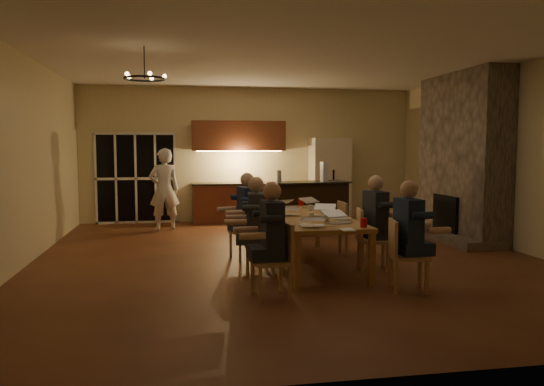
{
  "coord_description": "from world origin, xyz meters",
  "views": [
    {
      "loc": [
        -1.72,
        -8.27,
        1.79
      ],
      "look_at": [
        -0.2,
        0.3,
        1.03
      ],
      "focal_mm": 35.0,
      "sensor_mm": 36.0,
      "label": 1
    }
  ],
  "objects_px": {
    "chair_right_mid": "(373,239)",
    "mug_front": "(311,216)",
    "person_left_mid": "(256,226)",
    "chair_left_near": "(271,261)",
    "can_cola": "(279,202)",
    "laptop_b": "(339,215)",
    "laptop_e": "(279,202)",
    "bar_bottle": "(279,176)",
    "person_right_near": "(408,235)",
    "can_silver": "(327,217)",
    "person_left_far": "(247,216)",
    "mug_mid": "(310,208)",
    "mug_back": "(275,207)",
    "redcup_far": "(301,202)",
    "plate_near": "(342,219)",
    "chandelier": "(145,79)",
    "chair_right_far": "(354,228)",
    "chair_right_near": "(409,256)",
    "person_right_mid": "(375,222)",
    "refrigerator": "(329,179)",
    "laptop_a": "(313,218)",
    "plate_left": "(307,225)",
    "laptop_f": "(314,201)",
    "redcup_near": "(364,223)",
    "standing_person": "(164,189)",
    "chair_left_mid": "(260,243)",
    "bar_blender": "(324,172)",
    "redcup_mid": "(276,210)",
    "laptop_d": "(324,208)",
    "bar_island": "(303,208)",
    "person_left_near": "(272,239)",
    "laptop_c": "(290,208)",
    "plate_far": "(320,209)",
    "dining_table": "(309,240)"
  },
  "relations": [
    {
      "from": "chair_right_mid",
      "to": "mug_front",
      "type": "xyz_separation_m",
      "value": [
        -0.92,
        0.06,
        0.36
      ]
    },
    {
      "from": "plate_near",
      "to": "can_cola",
      "type": "bearing_deg",
      "value": 105.83
    },
    {
      "from": "laptop_d",
      "to": "chair_right_mid",
      "type": "bearing_deg",
      "value": -13.98
    },
    {
      "from": "chair_right_mid",
      "to": "bar_bottle",
      "type": "distance_m",
      "value": 3.33
    },
    {
      "from": "person_right_mid",
      "to": "plate_near",
      "type": "distance_m",
      "value": 0.52
    },
    {
      "from": "chair_right_far",
      "to": "can_silver",
      "type": "bearing_deg",
      "value": 146.01
    },
    {
      "from": "dining_table",
      "to": "bar_island",
      "type": "xyz_separation_m",
      "value": [
        0.57,
        2.79,
        0.17
      ]
    },
    {
      "from": "chair_left_near",
      "to": "laptop_f",
      "type": "xyz_separation_m",
      "value": [
        1.21,
        2.67,
        0.42
      ]
    },
    {
      "from": "can_cola",
      "to": "laptop_b",
      "type": "bearing_deg",
      "value": -80.52
    },
    {
      "from": "laptop_a",
      "to": "plate_left",
      "type": "height_order",
      "value": "laptop_a"
    },
    {
      "from": "laptop_a",
      "to": "plate_near",
      "type": "height_order",
      "value": "laptop_a"
    },
    {
      "from": "person_right_near",
      "to": "plate_near",
      "type": "distance_m",
      "value": 1.22
    },
    {
      "from": "bar_bottle",
      "to": "person_right_near",
      "type": "bearing_deg",
      "value": -79.12
    },
    {
      "from": "chair_left_mid",
      "to": "redcup_near",
      "type": "distance_m",
      "value": 1.52
    },
    {
      "from": "bar_island",
      "to": "person_left_near",
      "type": "xyz_separation_m",
      "value": [
        -1.43,
        -4.37,
        0.15
      ]
    },
    {
      "from": "can_silver",
      "to": "chair_left_near",
      "type": "bearing_deg",
      "value": -134.09
    },
    {
      "from": "chair_right_near",
      "to": "person_right_mid",
      "type": "xyz_separation_m",
      "value": [
        0.02,
        1.2,
        0.24
      ]
    },
    {
      "from": "person_left_far",
      "to": "mug_front",
      "type": "xyz_separation_m",
      "value": [
        0.79,
        -1.06,
        0.11
      ]
    },
    {
      "from": "chair_right_far",
      "to": "laptop_b",
      "type": "relative_size",
      "value": 2.78
    },
    {
      "from": "laptop_c",
      "to": "plate_far",
      "type": "distance_m",
      "value": 0.89
    },
    {
      "from": "mug_back",
      "to": "chair_left_mid",
      "type": "bearing_deg",
      "value": -108.86
    },
    {
      "from": "plate_near",
      "to": "person_right_mid",
      "type": "bearing_deg",
      "value": 4.02
    },
    {
      "from": "chair_right_mid",
      "to": "can_silver",
      "type": "bearing_deg",
      "value": 113.55
    },
    {
      "from": "chair_right_mid",
      "to": "mug_front",
      "type": "relative_size",
      "value": 8.9
    },
    {
      "from": "person_left_near",
      "to": "can_cola",
      "type": "xyz_separation_m",
      "value": [
        0.67,
        3.04,
        0.12
      ]
    },
    {
      "from": "laptop_b",
      "to": "plate_near",
      "type": "bearing_deg",
      "value": 46.64
    },
    {
      "from": "person_left_far",
      "to": "mug_mid",
      "type": "xyz_separation_m",
      "value": [
        1.02,
        -0.07,
        0.11
      ]
    },
    {
      "from": "laptop_f",
      "to": "laptop_e",
      "type": "bearing_deg",
      "value": 145.74
    },
    {
      "from": "chandelier",
      "to": "can_silver",
      "type": "bearing_deg",
      "value": -15.01
    },
    {
      "from": "chair_right_near",
      "to": "laptop_f",
      "type": "height_order",
      "value": "laptop_f"
    },
    {
      "from": "plate_near",
      "to": "chair_right_near",
      "type": "bearing_deg",
      "value": -67.0
    },
    {
      "from": "standing_person",
      "to": "laptop_a",
      "type": "distance_m",
      "value": 5.28
    },
    {
      "from": "bar_blender",
      "to": "laptop_a",
      "type": "bearing_deg",
      "value": -123.98
    },
    {
      "from": "chair_left_near",
      "to": "can_cola",
      "type": "relative_size",
      "value": 7.42
    },
    {
      "from": "chandelier",
      "to": "redcup_far",
      "type": "bearing_deg",
      "value": 27.91
    },
    {
      "from": "chair_right_mid",
      "to": "mug_back",
      "type": "xyz_separation_m",
      "value": [
        -1.21,
        1.35,
        0.36
      ]
    },
    {
      "from": "chair_right_mid",
      "to": "person_left_mid",
      "type": "xyz_separation_m",
      "value": [
        -1.73,
        -0.01,
        0.24
      ]
    },
    {
      "from": "laptop_f",
      "to": "mug_front",
      "type": "xyz_separation_m",
      "value": [
        -0.41,
        -1.44,
        -0.06
      ]
    },
    {
      "from": "redcup_near",
      "to": "redcup_mid",
      "type": "distance_m",
      "value": 1.81
    },
    {
      "from": "standing_person",
      "to": "plate_left",
      "type": "distance_m",
      "value": 5.16
    },
    {
      "from": "redcup_near",
      "to": "bar_blender",
      "type": "relative_size",
      "value": 0.3
    },
    {
      "from": "mug_back",
      "to": "redcup_far",
      "type": "height_order",
      "value": "redcup_far"
    },
    {
      "from": "chair_right_far",
      "to": "person_left_far",
      "type": "relative_size",
      "value": 0.64
    },
    {
      "from": "redcup_near",
      "to": "plate_left",
      "type": "distance_m",
      "value": 0.75
    },
    {
      "from": "chair_right_near",
      "to": "chair_right_mid",
      "type": "height_order",
      "value": "same"
    },
    {
      "from": "chair_left_near",
      "to": "plate_left",
      "type": "relative_size",
      "value": 3.87
    },
    {
      "from": "laptop_b",
      "to": "laptop_e",
      "type": "distance_m",
      "value": 1.95
    },
    {
      "from": "chair_left_near",
      "to": "redcup_near",
      "type": "distance_m",
      "value": 1.4
    },
    {
      "from": "refrigerator",
      "to": "laptop_a",
      "type": "distance_m",
      "value": 6.05
    },
    {
      "from": "chair_left_mid",
      "to": "plate_near",
      "type": "relative_size",
      "value": 3.55
    }
  ]
}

